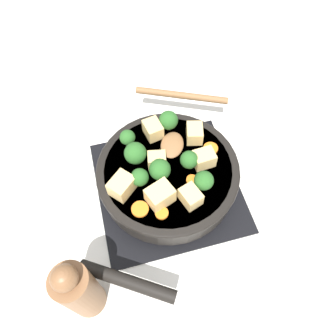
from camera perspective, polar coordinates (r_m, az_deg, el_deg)
The scene contains 23 objects.
ground_plane at distance 0.74m, azimuth 0.00°, elevation -3.29°, with size 2.40×2.40×0.00m, color white.
front_burner_grate at distance 0.73m, azimuth 0.00°, elevation -2.85°, with size 0.31×0.31×0.03m.
skillet_pan at distance 0.69m, azimuth -0.07°, elevation -1.23°, with size 0.35×0.40×0.06m.
wooden_spoon at distance 0.74m, azimuth 1.68°, elevation 8.95°, with size 0.20×0.22×0.02m.
tofu_cube_center_large at distance 0.62m, azimuth -1.40°, elevation -4.78°, with size 0.05×0.04×0.04m, color #DBB770.
tofu_cube_near_handle at distance 0.63m, azimuth -8.04°, elevation -3.10°, with size 0.05×0.04×0.04m, color #DBB770.
tofu_cube_east_chunk at distance 0.66m, azimuth -1.95°, elevation 1.41°, with size 0.04×0.03×0.03m, color #DBB770.
tofu_cube_west_chunk at distance 0.70m, azimuth 4.64°, elevation 6.05°, with size 0.04×0.03×0.03m, color #DBB770.
tofu_cube_back_piece at distance 0.67m, azimuth 6.27°, elevation 1.65°, with size 0.04×0.03×0.03m, color #DBB770.
tofu_cube_front_piece at distance 0.62m, azimuth 3.95°, elevation -5.00°, with size 0.04×0.03×0.03m, color #DBB770.
tofu_cube_mid_small at distance 0.70m, azimuth -2.64°, elevation 6.73°, with size 0.04×0.03×0.03m, color #DBB770.
broccoli_floret_near_spoon at distance 0.66m, azimuth -5.71°, elevation 2.56°, with size 0.05×0.05×0.05m.
broccoli_floret_center_top at distance 0.71m, azimuth 0.09°, elevation 8.29°, with size 0.04×0.04×0.05m.
broccoli_floret_east_rim at distance 0.63m, azimuth -4.95°, elevation -1.66°, with size 0.04×0.04×0.04m.
broccoli_floret_west_rim at distance 0.63m, azimuth -1.43°, elevation -0.28°, with size 0.04×0.04×0.05m.
broccoli_floret_north_edge at distance 0.69m, azimuth -7.07°, elevation 5.27°, with size 0.03×0.03×0.04m.
broccoli_floret_south_cluster at distance 0.63m, azimuth 6.25°, elevation -2.21°, with size 0.04×0.04×0.05m.
broccoli_floret_mid_floret at distance 0.65m, azimuth 3.71°, elevation 1.41°, with size 0.04×0.04×0.04m.
carrot_slice_orange_thin at distance 0.65m, azimuth 4.21°, elevation -2.10°, with size 0.02×0.02×0.01m, color orange.
carrot_slice_near_center at distance 0.62m, azimuth -1.10°, elevation -7.86°, with size 0.03×0.03×0.01m, color orange.
carrot_slice_edge_slice at distance 0.70m, azimuth 7.42°, elevation 3.39°, with size 0.03×0.03×0.01m, color orange.
carrot_slice_under_broccoli at distance 0.63m, azimuth -4.89°, elevation -7.15°, with size 0.03×0.03×0.01m, color orange.
pepper_mill at distance 0.59m, azimuth -15.25°, elevation -19.89°, with size 0.06×0.06×0.20m.
Camera 1 is at (-0.09, -0.33, 0.65)m, focal length 35.00 mm.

